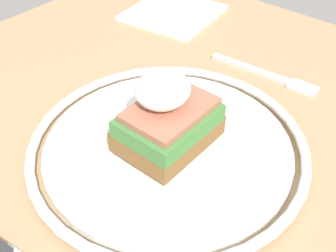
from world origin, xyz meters
TOP-DOWN VIEW (x-y plane):
  - dining_table at (0.00, 0.00)m, footprint 0.80×0.74m
  - plate at (-0.02, 0.02)m, footprint 0.28×0.28m
  - sandwich at (-0.02, 0.02)m, footprint 0.10×0.07m
  - fork at (-0.21, 0.03)m, footprint 0.03×0.15m
  - napkin at (-0.27, -0.18)m, footprint 0.15×0.15m

SIDE VIEW (x-z plane):
  - dining_table at x=0.00m, z-range 0.23..0.95m
  - fork at x=-0.21m, z-range 0.72..0.73m
  - napkin at x=-0.27m, z-range 0.72..0.73m
  - plate at x=-0.02m, z-range 0.72..0.74m
  - sandwich at x=-0.02m, z-range 0.73..0.81m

